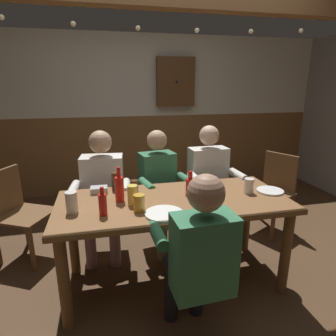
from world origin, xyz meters
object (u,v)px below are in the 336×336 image
object	(u,v)px
pint_glass_5	(133,195)
pint_glass_6	(199,185)
person_2	(210,180)
bottle_1	(103,204)
condiment_caddy	(99,190)
pint_glass_4	(134,188)
person_3	(198,255)
dining_table	(174,212)
bottle_0	(190,186)
bottle_2	(119,188)
chair_empty_near_right	(273,190)
pint_glass_3	(249,186)
chair_empty_near_left	(18,211)
person_0	(102,188)
person_1	(160,185)
pint_glass_1	(72,202)
plate_0	(270,191)
pint_glass_0	(209,194)
pint_glass_2	(139,203)
pint_glass_7	(116,181)
plate_1	(164,214)
wall_dart_cabinet	(176,82)

from	to	relation	value
pint_glass_5	pint_glass_6	world-z (taller)	pint_glass_5
person_2	bottle_1	distance (m)	1.36
condiment_caddy	pint_glass_4	bearing A→B (deg)	-28.25
person_3	pint_glass_6	bearing A→B (deg)	68.77
dining_table	bottle_0	distance (m)	0.25
person_2	bottle_2	xyz separation A→B (m)	(-0.97, -0.56, 0.19)
chair_empty_near_right	pint_glass_3	world-z (taller)	pint_glass_3
chair_empty_near_right	pint_glass_3	distance (m)	1.04
chair_empty_near_left	bottle_2	distance (m)	1.20
person_0	chair_empty_near_right	bearing A→B (deg)	-172.68
chair_empty_near_right	dining_table	bearing A→B (deg)	90.00
person_3	person_2	bearing A→B (deg)	63.51
chair_empty_near_right	condiment_caddy	bearing A→B (deg)	74.60
person_1	pint_glass_1	size ratio (longest dim) A/B	7.76
person_2	pint_glass_6	world-z (taller)	person_2
person_1	bottle_0	bearing A→B (deg)	91.97
person_3	pint_glass_1	size ratio (longest dim) A/B	7.65
plate_0	pint_glass_0	distance (m)	0.58
dining_table	bottle_2	world-z (taller)	bottle_2
bottle_2	pint_glass_2	distance (m)	0.26
dining_table	condiment_caddy	size ratio (longest dim) A/B	13.01
chair_empty_near_left	dining_table	bearing A→B (deg)	90.00
person_0	plate_0	bearing A→B (deg)	160.75
person_0	pint_glass_7	bearing A→B (deg)	116.80
plate_1	pint_glass_0	bearing A→B (deg)	23.40
person_2	pint_glass_5	size ratio (longest dim) A/B	8.06
pint_glass_5	pint_glass_1	bearing A→B (deg)	-173.92
pint_glass_5	wall_dart_cabinet	size ratio (longest dim) A/B	0.22
bottle_1	person_1	bearing A→B (deg)	54.36
chair_empty_near_right	bottle_1	xyz separation A→B (m)	(-1.89, -0.85, 0.37)
bottle_2	pint_glass_0	distance (m)	0.70
chair_empty_near_left	pint_glass_1	xyz separation A→B (m)	(0.59, -0.78, 0.36)
person_1	person_3	world-z (taller)	person_1
bottle_0	pint_glass_6	xyz separation A→B (m)	(0.09, 0.05, -0.01)
person_2	bottle_2	size ratio (longest dim) A/B	4.49
dining_table	person_0	size ratio (longest dim) A/B	1.49
bottle_1	pint_glass_1	size ratio (longest dim) A/B	1.33
person_1	person_2	world-z (taller)	person_2
condiment_caddy	person_1	bearing A→B (deg)	29.45
plate_1	pint_glass_6	world-z (taller)	pint_glass_6
bottle_0	pint_glass_6	size ratio (longest dim) A/B	1.47
pint_glass_0	pint_glass_2	distance (m)	0.57
person_2	pint_glass_1	xyz separation A→B (m)	(-1.31, -0.70, 0.16)
chair_empty_near_left	pint_glass_7	size ratio (longest dim) A/B	5.66
plate_1	bottle_2	xyz separation A→B (m)	(-0.29, 0.32, 0.10)
pint_glass_1	person_2	bearing A→B (deg)	28.10
bottle_0	pint_glass_7	size ratio (longest dim) A/B	1.37
plate_0	pint_glass_4	bearing A→B (deg)	172.54
person_1	chair_empty_near_left	distance (m)	1.38
chair_empty_near_left	plate_0	world-z (taller)	chair_empty_near_left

